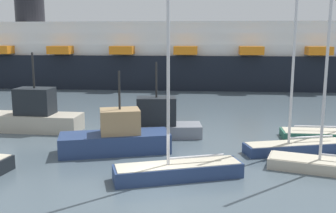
{
  "coord_description": "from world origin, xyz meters",
  "views": [
    {
      "loc": [
        1.8,
        -18.73,
        7.56
      ],
      "look_at": [
        0.0,
        14.09,
        1.6
      ],
      "focal_mm": 41.46,
      "sensor_mm": 36.0,
      "label": 1
    }
  ],
  "objects_px": {
    "sailboat_2": "(329,162)",
    "cruise_ship": "(130,56)",
    "fishing_boat_1": "(154,123)",
    "fishing_boat_0": "(33,116)",
    "sailboat_3": "(330,131)",
    "fishing_boat_2": "(116,137)",
    "sailboat_1": "(296,143)",
    "sailboat_4": "(178,168)"
  },
  "relations": [
    {
      "from": "sailboat_1",
      "to": "sailboat_4",
      "type": "relative_size",
      "value": 1.14
    },
    {
      "from": "sailboat_2",
      "to": "fishing_boat_0",
      "type": "bearing_deg",
      "value": -4.04
    },
    {
      "from": "sailboat_2",
      "to": "cruise_ship",
      "type": "distance_m",
      "value": 42.85
    },
    {
      "from": "cruise_ship",
      "to": "sailboat_1",
      "type": "bearing_deg",
      "value": -63.09
    },
    {
      "from": "sailboat_3",
      "to": "fishing_boat_2",
      "type": "bearing_deg",
      "value": -161.13
    },
    {
      "from": "fishing_boat_1",
      "to": "sailboat_2",
      "type": "bearing_deg",
      "value": -39.26
    },
    {
      "from": "fishing_boat_2",
      "to": "cruise_ship",
      "type": "xyz_separation_m",
      "value": [
        -4.51,
        35.91,
        3.45
      ]
    },
    {
      "from": "sailboat_4",
      "to": "fishing_boat_1",
      "type": "relative_size",
      "value": 1.55
    },
    {
      "from": "sailboat_4",
      "to": "cruise_ship",
      "type": "height_order",
      "value": "cruise_ship"
    },
    {
      "from": "sailboat_1",
      "to": "fishing_boat_2",
      "type": "relative_size",
      "value": 1.81
    },
    {
      "from": "sailboat_1",
      "to": "sailboat_3",
      "type": "xyz_separation_m",
      "value": [
        3.47,
        3.66,
        -0.08
      ]
    },
    {
      "from": "sailboat_2",
      "to": "sailboat_4",
      "type": "xyz_separation_m",
      "value": [
        -8.52,
        -1.52,
        0.06
      ]
    },
    {
      "from": "fishing_boat_2",
      "to": "cruise_ship",
      "type": "distance_m",
      "value": 36.36
    },
    {
      "from": "sailboat_3",
      "to": "fishing_boat_1",
      "type": "relative_size",
      "value": 1.79
    },
    {
      "from": "sailboat_2",
      "to": "fishing_boat_2",
      "type": "height_order",
      "value": "sailboat_2"
    },
    {
      "from": "sailboat_2",
      "to": "fishing_boat_0",
      "type": "distance_m",
      "value": 22.35
    },
    {
      "from": "fishing_boat_1",
      "to": "cruise_ship",
      "type": "distance_m",
      "value": 32.6
    },
    {
      "from": "sailboat_2",
      "to": "cruise_ship",
      "type": "relative_size",
      "value": 0.14
    },
    {
      "from": "sailboat_1",
      "to": "sailboat_4",
      "type": "distance_m",
      "value": 9.21
    },
    {
      "from": "sailboat_2",
      "to": "fishing_boat_0",
      "type": "height_order",
      "value": "sailboat_2"
    },
    {
      "from": "sailboat_4",
      "to": "fishing_boat_0",
      "type": "distance_m",
      "value": 15.8
    },
    {
      "from": "sailboat_1",
      "to": "fishing_boat_0",
      "type": "height_order",
      "value": "sailboat_1"
    },
    {
      "from": "fishing_boat_0",
      "to": "sailboat_3",
      "type": "bearing_deg",
      "value": 0.58
    },
    {
      "from": "sailboat_3",
      "to": "sailboat_4",
      "type": "relative_size",
      "value": 1.16
    },
    {
      "from": "fishing_boat_1",
      "to": "fishing_boat_0",
      "type": "bearing_deg",
      "value": 167.3
    },
    {
      "from": "cruise_ship",
      "to": "sailboat_2",
      "type": "bearing_deg",
      "value": -64.06
    },
    {
      "from": "sailboat_1",
      "to": "cruise_ship",
      "type": "distance_m",
      "value": 39.16
    },
    {
      "from": "fishing_boat_1",
      "to": "cruise_ship",
      "type": "height_order",
      "value": "cruise_ship"
    },
    {
      "from": "sailboat_1",
      "to": "sailboat_3",
      "type": "relative_size",
      "value": 0.99
    },
    {
      "from": "sailboat_4",
      "to": "fishing_boat_2",
      "type": "height_order",
      "value": "sailboat_4"
    },
    {
      "from": "sailboat_3",
      "to": "fishing_boat_2",
      "type": "xyz_separation_m",
      "value": [
        -15.31,
        -4.19,
        0.42
      ]
    },
    {
      "from": "sailboat_4",
      "to": "cruise_ship",
      "type": "distance_m",
      "value": 41.65
    },
    {
      "from": "sailboat_2",
      "to": "cruise_ship",
      "type": "bearing_deg",
      "value": -47.43
    },
    {
      "from": "sailboat_2",
      "to": "fishing_boat_1",
      "type": "xyz_separation_m",
      "value": [
        -10.64,
        7.28,
        0.53
      ]
    },
    {
      "from": "sailboat_2",
      "to": "cruise_ship",
      "type": "xyz_separation_m",
      "value": [
        -17.24,
        39.03,
        3.91
      ]
    },
    {
      "from": "sailboat_4",
      "to": "cruise_ship",
      "type": "xyz_separation_m",
      "value": [
        -8.72,
        40.55,
        3.85
      ]
    },
    {
      "from": "sailboat_1",
      "to": "sailboat_2",
      "type": "xyz_separation_m",
      "value": [
        0.89,
        -3.65,
        -0.12
      ]
    },
    {
      "from": "fishing_boat_1",
      "to": "cruise_ship",
      "type": "xyz_separation_m",
      "value": [
        -6.6,
        31.75,
        3.37
      ]
    },
    {
      "from": "sailboat_1",
      "to": "cruise_ship",
      "type": "bearing_deg",
      "value": -79.25
    },
    {
      "from": "sailboat_1",
      "to": "sailboat_2",
      "type": "distance_m",
      "value": 3.76
    },
    {
      "from": "sailboat_1",
      "to": "cruise_ship",
      "type": "relative_size",
      "value": 0.15
    },
    {
      "from": "sailboat_1",
      "to": "sailboat_3",
      "type": "bearing_deg",
      "value": -147.54
    }
  ]
}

